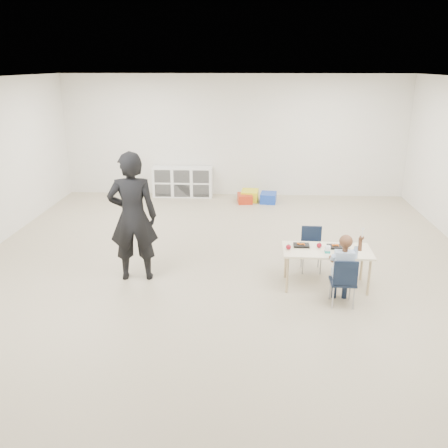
# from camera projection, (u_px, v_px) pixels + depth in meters

# --- Properties ---
(room) EXTENTS (9.00, 9.02, 2.80)m
(room) POSITION_uv_depth(u_px,v_px,m) (224.00, 182.00, 6.78)
(room) COLOR tan
(room) RESTS_ON ground
(table) EXTENTS (1.23, 0.64, 0.56)m
(table) POSITION_uv_depth(u_px,v_px,m) (326.00, 268.00, 6.66)
(table) COLOR #FAE6C8
(table) RESTS_ON ground
(chair_near) EXTENTS (0.33, 0.31, 0.67)m
(chair_near) POSITION_uv_depth(u_px,v_px,m) (343.00, 281.00, 6.14)
(chair_near) COLOR black
(chair_near) RESTS_ON ground
(chair_far) EXTENTS (0.33, 0.31, 0.67)m
(chair_far) POSITION_uv_depth(u_px,v_px,m) (311.00, 250.00, 7.15)
(chair_far) COLOR black
(chair_far) RESTS_ON ground
(child) EXTENTS (0.46, 0.46, 1.06)m
(child) POSITION_uv_depth(u_px,v_px,m) (344.00, 267.00, 6.08)
(child) COLOR #BCDBFF
(child) RESTS_ON chair_near
(lunch_tray_near) EXTENTS (0.22, 0.17, 0.03)m
(lunch_tray_near) POSITION_uv_depth(u_px,v_px,m) (335.00, 247.00, 6.63)
(lunch_tray_near) COLOR black
(lunch_tray_near) RESTS_ON table
(lunch_tray_far) EXTENTS (0.22, 0.17, 0.03)m
(lunch_tray_far) POSITION_uv_depth(u_px,v_px,m) (301.00, 245.00, 6.68)
(lunch_tray_far) COLOR black
(lunch_tray_far) RESTS_ON table
(milk_carton) EXTENTS (0.07, 0.07, 0.10)m
(milk_carton) POSITION_uv_depth(u_px,v_px,m) (327.00, 250.00, 6.43)
(milk_carton) COLOR white
(milk_carton) RESTS_ON table
(bread_roll) EXTENTS (0.09, 0.09, 0.07)m
(bread_roll) POSITION_uv_depth(u_px,v_px,m) (348.00, 250.00, 6.46)
(bread_roll) COLOR tan
(bread_roll) RESTS_ON table
(apple_near) EXTENTS (0.07, 0.07, 0.07)m
(apple_near) POSITION_uv_depth(u_px,v_px,m) (319.00, 245.00, 6.62)
(apple_near) COLOR maroon
(apple_near) RESTS_ON table
(apple_far) EXTENTS (0.07, 0.07, 0.07)m
(apple_far) POSITION_uv_depth(u_px,v_px,m) (289.00, 247.00, 6.57)
(apple_far) COLOR maroon
(apple_far) RESTS_ON table
(cubby_shelf) EXTENTS (1.40, 0.40, 0.70)m
(cubby_shelf) POSITION_uv_depth(u_px,v_px,m) (183.00, 182.00, 11.23)
(cubby_shelf) COLOR white
(cubby_shelf) RESTS_ON ground
(adult) EXTENTS (0.74, 0.54, 1.88)m
(adult) POSITION_uv_depth(u_px,v_px,m) (133.00, 217.00, 6.72)
(adult) COLOR black
(adult) RESTS_ON ground
(bin_red) EXTENTS (0.36, 0.44, 0.20)m
(bin_red) POSITION_uv_depth(u_px,v_px,m) (245.00, 198.00, 10.77)
(bin_red) COLOR #BA2D12
(bin_red) RESTS_ON ground
(bin_yellow) EXTENTS (0.42, 0.51, 0.24)m
(bin_yellow) POSITION_uv_depth(u_px,v_px,m) (250.00, 195.00, 10.94)
(bin_yellow) COLOR yellow
(bin_yellow) RESTS_ON ground
(bin_blue) EXTENTS (0.40, 0.48, 0.22)m
(bin_blue) POSITION_uv_depth(u_px,v_px,m) (268.00, 198.00, 10.79)
(bin_blue) COLOR #173DAE
(bin_blue) RESTS_ON ground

